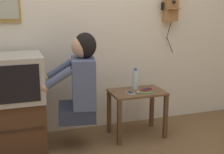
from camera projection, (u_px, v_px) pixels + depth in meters
wall_back at (94, 18)px, 3.44m from camera, size 6.80×0.05×2.55m
side_table at (137, 101)px, 3.39m from camera, size 0.58×0.39×0.51m
person at (80, 80)px, 3.07m from camera, size 0.59×0.50×0.87m
tv_stand at (16, 125)px, 3.10m from camera, size 0.57×0.45×0.52m
television at (13, 78)px, 2.98m from camera, size 0.56×0.51×0.44m
wall_phone_antique at (171, 4)px, 3.61m from camera, size 0.20×0.19×0.80m
cell_phone_held at (130, 93)px, 3.28m from camera, size 0.06×0.12×0.01m
cell_phone_spare at (146, 89)px, 3.41m from camera, size 0.14×0.10×0.01m
water_bottle at (135, 79)px, 3.42m from camera, size 0.07×0.07×0.23m
toothbrush at (144, 93)px, 3.27m from camera, size 0.17×0.07×0.02m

